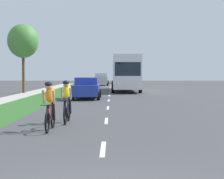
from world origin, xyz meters
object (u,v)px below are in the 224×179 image
object	(u,v)px
cyclist_lead	(51,105)
cyclist_trailing	(68,101)
pickup_maroon	(121,78)
suv_silver	(102,79)
street_tree_near	(24,41)
bus_white	(126,72)
sedan_blue	(88,88)

from	to	relation	value
cyclist_lead	cyclist_trailing	distance (m)	1.82
cyclist_lead	pickup_maroon	distance (m)	53.35
suv_silver	street_tree_near	xyz separation A→B (m)	(-6.35, -21.31, 3.73)
cyclist_lead	bus_white	xyz separation A→B (m)	(3.34, 25.26, 1.17)
cyclist_trailing	pickup_maroon	xyz separation A→B (m)	(3.09, 51.44, 0.02)
sedan_blue	bus_white	world-z (taller)	bus_white
pickup_maroon	street_tree_near	bearing A→B (deg)	-106.07
cyclist_lead	sedan_blue	distance (m)	14.15
suv_silver	pickup_maroon	world-z (taller)	suv_silver
cyclist_trailing	street_tree_near	xyz separation A→B (m)	(-6.28, 18.92, 3.86)
pickup_maroon	street_tree_near	distance (m)	34.06
suv_silver	bus_white	bearing A→B (deg)	-80.03
cyclist_lead	pickup_maroon	size ratio (longest dim) A/B	0.34
sedan_blue	bus_white	size ratio (longest dim) A/B	0.37
pickup_maroon	cyclist_lead	bearing A→B (deg)	-93.66
cyclist_lead	street_tree_near	distance (m)	21.90
cyclist_trailing	pickup_maroon	size ratio (longest dim) A/B	0.34
sedan_blue	street_tree_near	distance (m)	9.80
street_tree_near	pickup_maroon	bearing A→B (deg)	73.93
suv_silver	pickup_maroon	distance (m)	11.61
suv_silver	pickup_maroon	bearing A→B (deg)	74.92
sedan_blue	pickup_maroon	xyz separation A→B (m)	(3.23, 39.09, 0.06)
pickup_maroon	suv_silver	bearing A→B (deg)	-105.08
cyclist_lead	sedan_blue	world-z (taller)	cyclist_lead
cyclist_trailing	pickup_maroon	distance (m)	51.54
sedan_blue	suv_silver	size ratio (longest dim) A/B	0.91
bus_white	suv_silver	size ratio (longest dim) A/B	2.47
cyclist_lead	pickup_maroon	xyz separation A→B (m)	(3.41, 53.24, 0.02)
cyclist_lead	bus_white	size ratio (longest dim) A/B	0.15
sedan_blue	suv_silver	bearing A→B (deg)	89.57
pickup_maroon	bus_white	bearing A→B (deg)	-90.14
sedan_blue	bus_white	bearing A→B (deg)	74.13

